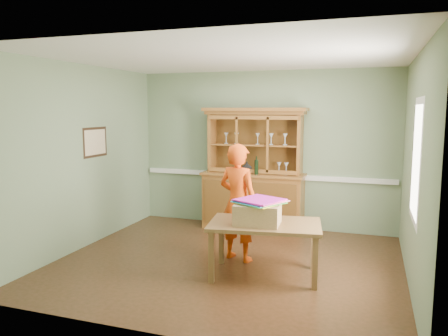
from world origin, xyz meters
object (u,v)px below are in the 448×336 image
(dining_table, at_px, (265,229))
(person, at_px, (238,202))
(china_hutch, at_px, (254,187))
(cardboard_box, at_px, (257,214))

(dining_table, bearing_deg, person, 127.20)
(dining_table, distance_m, person, 0.70)
(dining_table, xyz_separation_m, person, (-0.48, 0.47, 0.21))
(china_hutch, height_order, cardboard_box, china_hutch)
(dining_table, xyz_separation_m, cardboard_box, (-0.07, -0.08, 0.20))
(cardboard_box, bearing_deg, china_hutch, 106.17)
(china_hutch, bearing_deg, cardboard_box, -73.83)
(china_hutch, relative_size, dining_table, 1.43)
(dining_table, relative_size, cardboard_box, 2.72)
(cardboard_box, relative_size, person, 0.33)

